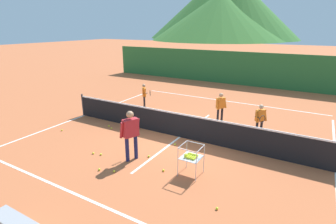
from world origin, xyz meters
name	(u,v)px	position (x,y,z in m)	size (l,w,h in m)	color
ground_plane	(180,137)	(0.00, 0.00, 0.00)	(120.00, 120.00, 0.00)	#BC6038
line_baseline_near	(93,202)	(0.00, -4.57, 0.00)	(10.38, 0.08, 0.01)	white
line_baseline_far	(227,101)	(0.00, 5.90, 0.00)	(10.38, 0.08, 0.01)	white
line_sideline_west	(85,115)	(-5.19, 0.00, 0.00)	(0.08, 10.47, 0.01)	white
line_sideline_east	(336,173)	(5.19, 0.00, 0.00)	(0.08, 10.47, 0.01)	white
line_service_center	(180,137)	(0.00, 0.00, 0.00)	(0.08, 6.14, 0.01)	white
tennis_net	(180,125)	(0.00, 0.00, 0.50)	(10.55, 0.08, 1.05)	#333338
instructor	(131,131)	(-0.51, -2.36, 0.99)	(0.49, 0.83, 1.65)	#191E4C
student_0	(144,93)	(-3.45, 2.58, 0.75)	(0.64, 0.49, 1.24)	black
student_1	(221,105)	(0.77, 2.37, 0.80)	(0.41, 0.53, 1.34)	black
student_2	(260,117)	(2.62, 1.63, 0.77)	(0.42, 0.70, 1.28)	black
ball_cart	(191,156)	(1.51, -2.23, 0.58)	(0.58, 0.58, 0.90)	#B7B7BC
tennis_ball_0	(101,154)	(-1.58, -2.66, 0.03)	(0.07, 0.07, 0.07)	yellow
tennis_ball_1	(175,144)	(0.19, -0.74, 0.03)	(0.07, 0.07, 0.07)	yellow
tennis_ball_2	(114,171)	(-0.48, -3.25, 0.03)	(0.07, 0.07, 0.07)	yellow
tennis_ball_3	(93,153)	(-1.86, -2.72, 0.03)	(0.07, 0.07, 0.07)	yellow
tennis_ball_4	(62,130)	(-4.49, -1.88, 0.03)	(0.07, 0.07, 0.07)	yellow
tennis_ball_5	(163,170)	(0.75, -2.49, 0.03)	(0.07, 0.07, 0.07)	yellow
tennis_ball_6	(149,156)	(-0.12, -1.97, 0.03)	(0.07, 0.07, 0.07)	yellow
tennis_ball_7	(217,208)	(2.72, -3.32, 0.03)	(0.07, 0.07, 0.07)	yellow
tennis_ball_8	(109,126)	(-3.14, -0.56, 0.03)	(0.07, 0.07, 0.07)	yellow
tennis_ball_9	(111,128)	(-2.87, -0.70, 0.03)	(0.07, 0.07, 0.07)	yellow
tennis_ball_10	(99,169)	(-0.93, -3.40, 0.03)	(0.07, 0.07, 0.07)	yellow
windscreen_fence	(249,69)	(0.00, 10.62, 1.19)	(22.85, 0.08, 2.39)	#286B33
hill_0	(238,11)	(-20.78, 79.46, 8.77)	(38.48, 38.48, 17.54)	#38702D
hill_1	(211,10)	(-32.69, 86.06, 9.46)	(42.72, 42.72, 18.92)	#38702D
hill_2	(219,17)	(-24.72, 73.26, 6.83)	(41.35, 41.35, 13.66)	#38702D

